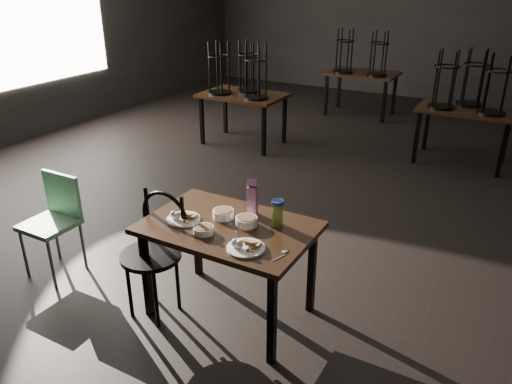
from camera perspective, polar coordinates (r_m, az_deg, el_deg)
The scene contains 14 objects.
main_table at distance 3.57m, azimuth -3.15°, elevation -4.92°, with size 1.20×0.80×0.75m.
plate_left at distance 3.62m, azimuth -8.37°, elevation -2.89°, with size 0.24×0.24×0.08m.
plate_right at distance 3.23m, azimuth -1.24°, elevation -6.21°, with size 0.25×0.25×0.08m.
bowl_near at distance 3.62m, azimuth -3.76°, elevation -2.47°, with size 0.15×0.15×0.06m.
bowl_far at distance 3.51m, azimuth -1.09°, elevation -3.34°, with size 0.16×0.16×0.06m.
bowl_big at distance 3.43m, azimuth -6.03°, elevation -4.29°, with size 0.14×0.14×0.05m.
juice_carton at distance 3.61m, azimuth -0.41°, elevation -0.75°, with size 0.09×0.09×0.29m.
water_bottle at distance 3.48m, azimuth 2.45°, elevation -2.39°, with size 0.09×0.09×0.19m.
spoon at distance 3.21m, azimuth 3.27°, elevation -6.85°, with size 0.05×0.17×0.01m.
bentwood_chair at distance 3.75m, azimuth -11.28°, elevation -5.90°, with size 0.44×0.44×0.94m.
school_chair at distance 4.51m, azimuth -22.03°, elevation -2.48°, with size 0.40×0.40×0.86m.
bg_table_left at distance 7.33m, azimuth -1.55°, elevation 11.35°, with size 1.20×0.80×1.48m.
bg_table_right at distance 7.10m, azimuth 22.99°, elevation 9.03°, with size 1.20×0.80×1.48m.
bg_table_far at distance 9.10m, azimuth 11.97°, elevation 13.20°, with size 1.20×0.80×1.48m.
Camera 1 is at (1.65, -4.38, 2.40)m, focal length 35.00 mm.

